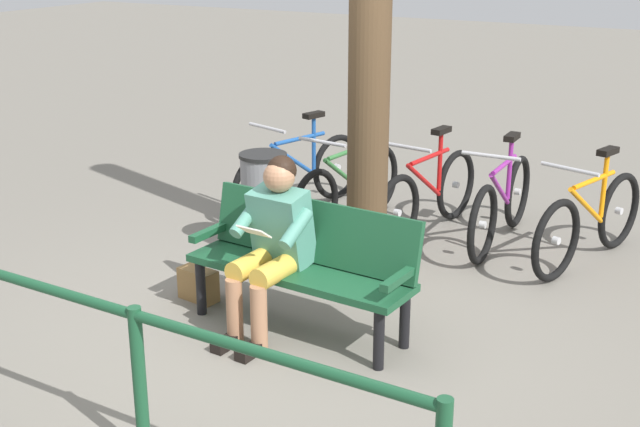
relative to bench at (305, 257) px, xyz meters
name	(u,v)px	position (x,y,z in m)	size (l,w,h in m)	color
ground_plane	(276,335)	(0.10, 0.22, -0.51)	(40.00, 40.00, 0.00)	slate
bench	(305,257)	(0.00, 0.00, 0.00)	(1.63, 0.60, 0.87)	#194C2D
person_reading	(273,238)	(0.16, 0.15, 0.16)	(0.51, 0.79, 1.20)	#4C8C7A
handbag	(198,285)	(0.90, 0.01, -0.39)	(0.30, 0.14, 0.24)	olive
tree_trunk	(371,5)	(0.10, -1.16, 1.56)	(0.32, 0.32, 4.14)	#4C3823
litter_bin	(264,205)	(0.96, -0.99, -0.07)	(0.39, 0.39, 0.88)	slate
bicycle_black	(590,221)	(-1.44, -2.11, -0.15)	(0.61, 1.63, 0.94)	black
bicycle_purple	(501,204)	(-0.67, -2.21, -0.15)	(0.48, 1.68, 0.94)	black
bicycle_blue	(428,195)	(-0.03, -2.14, -0.15)	(0.48, 1.67, 0.94)	black
bicycle_red	(348,189)	(0.67, -1.96, -0.15)	(0.48, 1.68, 0.94)	black
bicycle_green	(300,174)	(1.30, -2.17, -0.15)	(0.61, 1.63, 0.94)	black
railing_fence	(137,353)	(-0.03, 1.73, 0.09)	(3.34, 0.18, 0.85)	#194C2D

